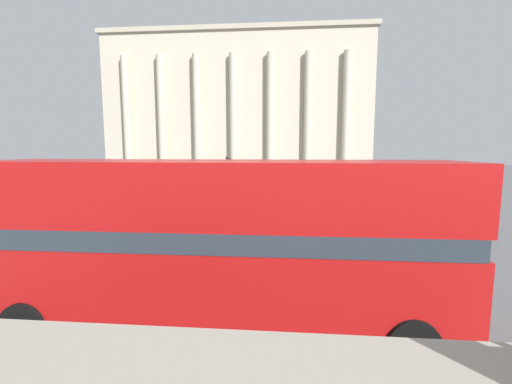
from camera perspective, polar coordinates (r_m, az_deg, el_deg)
name	(u,v)px	position (r m, az deg, el deg)	size (l,w,h in m)	color
double_decker_bus	(219,237)	(8.23, -6.21, -7.49)	(11.06, 2.64, 4.11)	black
plaza_building_left	(241,114)	(44.78, -2.54, 12.89)	(31.18, 12.61, 17.84)	beige
traffic_light_near	(281,195)	(13.74, 4.11, -0.49)	(0.42, 0.24, 3.93)	black
traffic_light_mid	(228,177)	(22.88, -4.71, 2.48)	(0.42, 0.24, 3.91)	black
traffic_light_far	(289,175)	(29.13, 5.55, 2.86)	(0.42, 0.24, 3.42)	black
car_maroon	(405,217)	(20.56, 23.59, -3.80)	(4.20, 1.93, 1.35)	black
pedestrian_grey	(493,213)	(22.57, 34.79, -2.92)	(0.32, 0.32, 1.65)	#282B33
pedestrian_olive	(128,230)	(15.93, -20.56, -5.92)	(0.32, 0.32, 1.59)	#282B33
pedestrian_yellow	(297,216)	(17.29, 6.81, -4.07)	(0.32, 0.32, 1.79)	#282B33
pedestrian_black	(391,193)	(28.60, 21.54, -0.18)	(0.32, 0.32, 1.74)	#282B33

